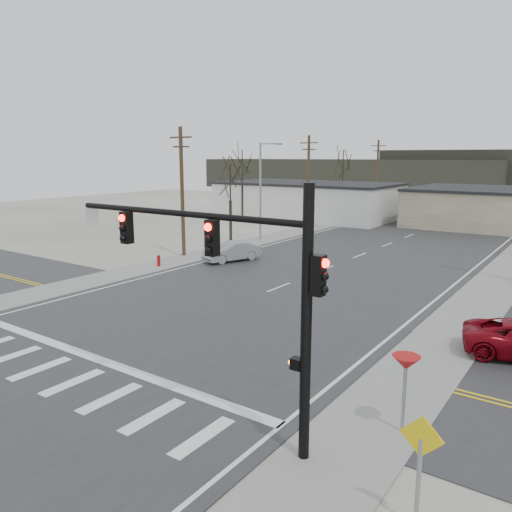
{
  "coord_description": "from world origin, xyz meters",
  "views": [
    {
      "loc": [
        15.55,
        -16.59,
        7.82
      ],
      "look_at": [
        0.67,
        4.64,
        2.6
      ],
      "focal_mm": 35.0,
      "sensor_mm": 36.0,
      "label": 1
    }
  ],
  "objects_px": {
    "traffic_signal_mast": "(244,276)",
    "car_far_a": "(504,217)",
    "sedan_crossing": "(232,251)",
    "car_far_b": "(414,211)",
    "fire_hydrant": "(159,261)"
  },
  "relations": [
    {
      "from": "traffic_signal_mast",
      "to": "car_far_a",
      "type": "height_order",
      "value": "traffic_signal_mast"
    },
    {
      "from": "traffic_signal_mast",
      "to": "sedan_crossing",
      "type": "height_order",
      "value": "traffic_signal_mast"
    },
    {
      "from": "traffic_signal_mast",
      "to": "car_far_b",
      "type": "relative_size",
      "value": 2.19
    },
    {
      "from": "sedan_crossing",
      "to": "car_far_b",
      "type": "xyz_separation_m",
      "value": [
        2.34,
        35.59,
        -0.03
      ]
    },
    {
      "from": "sedan_crossing",
      "to": "car_far_b",
      "type": "distance_m",
      "value": 35.66
    },
    {
      "from": "sedan_crossing",
      "to": "car_far_a",
      "type": "xyz_separation_m",
      "value": [
        13.0,
        35.53,
        -0.03
      ]
    },
    {
      "from": "traffic_signal_mast",
      "to": "fire_hydrant",
      "type": "relative_size",
      "value": 10.29
    },
    {
      "from": "fire_hydrant",
      "to": "traffic_signal_mast",
      "type": "bearing_deg",
      "value": -38.13
    },
    {
      "from": "traffic_signal_mast",
      "to": "fire_hydrant",
      "type": "xyz_separation_m",
      "value": [
        -18.09,
        14.2,
        -4.22
      ]
    },
    {
      "from": "traffic_signal_mast",
      "to": "fire_hydrant",
      "type": "distance_m",
      "value": 23.39
    },
    {
      "from": "sedan_crossing",
      "to": "car_far_a",
      "type": "distance_m",
      "value": 37.83
    },
    {
      "from": "fire_hydrant",
      "to": "car_far_b",
      "type": "height_order",
      "value": "car_far_b"
    },
    {
      "from": "car_far_a",
      "to": "car_far_b",
      "type": "height_order",
      "value": "car_far_b"
    },
    {
      "from": "traffic_signal_mast",
      "to": "sedan_crossing",
      "type": "distance_m",
      "value": 24.21
    },
    {
      "from": "traffic_signal_mast",
      "to": "car_far_b",
      "type": "height_order",
      "value": "traffic_signal_mast"
    }
  ]
}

